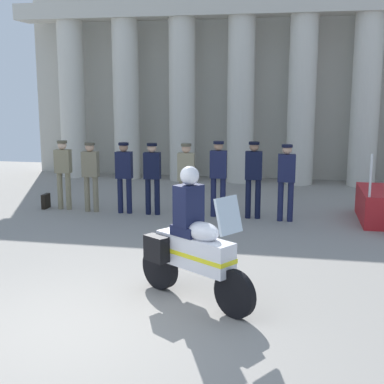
{
  "coord_description": "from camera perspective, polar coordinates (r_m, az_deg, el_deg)",
  "views": [
    {
      "loc": [
        2.75,
        -5.61,
        2.91
      ],
      "look_at": [
        0.9,
        3.75,
        1.06
      ],
      "focal_mm": 49.7,
      "sensor_mm": 36.0,
      "label": 1
    }
  ],
  "objects": [
    {
      "name": "officer_in_row_0",
      "position": [
        13.32,
        -13.65,
        2.42
      ],
      "size": [
        0.39,
        0.24,
        1.69
      ],
      "rotation": [
        0.0,
        0.0,
        3.2
      ],
      "color": "#847A5B",
      "rests_on": "ground_plane"
    },
    {
      "name": "officer_in_row_5",
      "position": [
        12.19,
        2.84,
        2.11
      ],
      "size": [
        0.39,
        0.24,
        1.75
      ],
      "rotation": [
        0.0,
        0.0,
        3.2
      ],
      "color": "#191E42",
      "rests_on": "ground_plane"
    },
    {
      "name": "officer_in_row_4",
      "position": [
        12.19,
        -0.63,
        1.96
      ],
      "size": [
        0.39,
        0.24,
        1.7
      ],
      "rotation": [
        0.0,
        0.0,
        3.2
      ],
      "color": "gray",
      "rests_on": "ground_plane"
    },
    {
      "name": "officer_in_row_6",
      "position": [
        12.08,
        6.62,
        1.98
      ],
      "size": [
        0.39,
        0.24,
        1.76
      ],
      "rotation": [
        0.0,
        0.0,
        3.2
      ],
      "color": "black",
      "rests_on": "ground_plane"
    },
    {
      "name": "officer_in_row_2",
      "position": [
        12.63,
        -7.29,
        2.15
      ],
      "size": [
        0.39,
        0.24,
        1.69
      ],
      "rotation": [
        0.0,
        0.0,
        3.2
      ],
      "color": "#141938",
      "rests_on": "ground_plane"
    },
    {
      "name": "officer_in_row_7",
      "position": [
        11.93,
        10.08,
        1.67
      ],
      "size": [
        0.39,
        0.24,
        1.72
      ],
      "rotation": [
        0.0,
        0.0,
        3.2
      ],
      "color": "#191E42",
      "rests_on": "ground_plane"
    },
    {
      "name": "officer_in_row_1",
      "position": [
        12.91,
        -10.83,
        2.2
      ],
      "size": [
        0.39,
        0.24,
        1.67
      ],
      "rotation": [
        0.0,
        0.0,
        3.2
      ],
      "color": "#7A7056",
      "rests_on": "ground_plane"
    },
    {
      "name": "motorcycle_with_rider",
      "position": [
        7.34,
        -0.09,
        -5.79
      ],
      "size": [
        1.8,
        1.29,
        1.9
      ],
      "rotation": [
        0.0,
        0.0,
        -0.59
      ],
      "color": "black",
      "rests_on": "ground_plane"
    },
    {
      "name": "colonnade_backdrop",
      "position": [
        17.3,
        5.44,
        11.5
      ],
      "size": [
        14.55,
        1.69,
        5.91
      ],
      "color": "beige",
      "rests_on": "ground_plane"
    },
    {
      "name": "ground_plane",
      "position": [
        6.89,
        -13.95,
        -14.37
      ],
      "size": [
        28.31,
        28.31,
        0.0
      ],
      "primitive_type": "plane",
      "color": "gray"
    },
    {
      "name": "briefcase_on_ground",
      "position": [
        13.68,
        -15.41,
        -0.95
      ],
      "size": [
        0.1,
        0.32,
        0.36
      ],
      "primitive_type": "cube",
      "color": "black",
      "rests_on": "ground_plane"
    },
    {
      "name": "officer_in_row_3",
      "position": [
        12.42,
        -4.29,
        2.06
      ],
      "size": [
        0.39,
        0.24,
        1.69
      ],
      "rotation": [
        0.0,
        0.0,
        3.2
      ],
      "color": "black",
      "rests_on": "ground_plane"
    }
  ]
}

